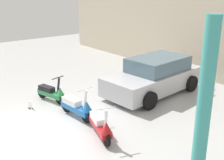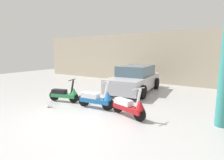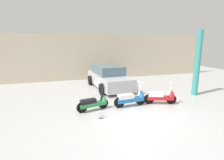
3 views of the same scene
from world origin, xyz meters
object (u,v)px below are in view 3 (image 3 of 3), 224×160
at_px(scooter_front_left, 94,102).
at_px(car_rear_left, 109,77).
at_px(scooter_front_center, 162,96).
at_px(placard_near_left_scooter, 101,115).
at_px(scooter_front_right, 132,98).
at_px(support_column_side, 197,63).

relative_size(scooter_front_left, car_rear_left, 0.33).
distance_m(scooter_front_center, placard_near_left_scooter, 3.12).
relative_size(scooter_front_right, scooter_front_center, 1.09).
height_order(car_rear_left, support_column_side, support_column_side).
distance_m(car_rear_left, placard_near_left_scooter, 4.64).
height_order(scooter_front_left, support_column_side, support_column_side).
bearing_deg(support_column_side, car_rear_left, 144.38).
bearing_deg(placard_near_left_scooter, car_rear_left, 70.29).
distance_m(scooter_front_center, support_column_side, 2.96).
bearing_deg(placard_near_left_scooter, support_column_side, 14.84).
bearing_deg(scooter_front_right, placard_near_left_scooter, -156.62).
height_order(scooter_front_center, car_rear_left, car_rear_left).
distance_m(scooter_front_left, placard_near_left_scooter, 0.89).
relative_size(scooter_front_left, scooter_front_right, 0.90).
height_order(car_rear_left, placard_near_left_scooter, car_rear_left).
height_order(scooter_front_right, car_rear_left, car_rear_left).
height_order(scooter_front_right, placard_near_left_scooter, scooter_front_right).
xyz_separation_m(car_rear_left, support_column_side, (4.00, -2.87, 1.04)).
distance_m(scooter_front_right, scooter_front_center, 1.43).
xyz_separation_m(scooter_front_right, car_rear_left, (-0.05, 3.47, 0.28)).
bearing_deg(car_rear_left, scooter_front_center, 17.92).
xyz_separation_m(scooter_front_center, placard_near_left_scooter, (-3.03, -0.72, -0.25)).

